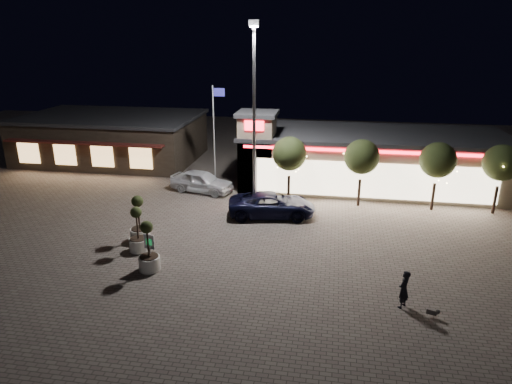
% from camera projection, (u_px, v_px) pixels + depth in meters
% --- Properties ---
extents(ground, '(90.00, 90.00, 0.00)m').
position_uv_depth(ground, '(190.00, 269.00, 23.76)').
color(ground, '#635950').
rests_on(ground, ground).
extents(retail_building, '(20.40, 8.40, 6.10)m').
position_uv_depth(retail_building, '(364.00, 158.00, 36.22)').
color(retail_building, gray).
rests_on(retail_building, ground).
extents(restaurant_building, '(16.40, 11.00, 4.30)m').
position_uv_depth(restaurant_building, '(112.00, 137.00, 43.89)').
color(restaurant_building, '#382D23').
rests_on(restaurant_building, ground).
extents(floodlight_pole, '(0.60, 0.40, 12.38)m').
position_uv_depth(floodlight_pole, '(254.00, 111.00, 28.57)').
color(floodlight_pole, gray).
rests_on(floodlight_pole, ground).
extents(flagpole, '(0.95, 0.10, 8.00)m').
position_uv_depth(flagpole, '(215.00, 129.00, 34.60)').
color(flagpole, white).
rests_on(flagpole, ground).
extents(string_tree_a, '(2.42, 2.42, 4.79)m').
position_uv_depth(string_tree_a, '(289.00, 154.00, 32.18)').
color(string_tree_a, '#332319').
rests_on(string_tree_a, ground).
extents(string_tree_b, '(2.42, 2.42, 4.79)m').
position_uv_depth(string_tree_b, '(362.00, 157.00, 31.37)').
color(string_tree_b, '#332319').
rests_on(string_tree_b, ground).
extents(string_tree_c, '(2.42, 2.42, 4.79)m').
position_uv_depth(string_tree_c, '(438.00, 160.00, 30.57)').
color(string_tree_c, '#332319').
rests_on(string_tree_c, ground).
extents(string_tree_d, '(2.42, 2.42, 4.79)m').
position_uv_depth(string_tree_d, '(502.00, 163.00, 29.93)').
color(string_tree_d, '#332319').
rests_on(string_tree_d, ground).
extents(pickup_truck, '(6.12, 3.55, 1.60)m').
position_uv_depth(pickup_truck, '(272.00, 205.00, 30.41)').
color(pickup_truck, black).
rests_on(pickup_truck, ground).
extents(white_sedan, '(5.25, 3.05, 1.68)m').
position_uv_depth(white_sedan, '(202.00, 181.00, 35.08)').
color(white_sedan, silver).
rests_on(white_sedan, ground).
extents(pedestrian, '(0.72, 0.78, 1.79)m').
position_uv_depth(pedestrian, '(404.00, 289.00, 20.17)').
color(pedestrian, black).
rests_on(pedestrian, ground).
extents(dog, '(0.56, 0.32, 0.30)m').
position_uv_depth(dog, '(434.00, 312.00, 19.60)').
color(dog, '#59514C').
rests_on(dog, ground).
extents(planter_left, '(1.07, 1.07, 2.64)m').
position_uv_depth(planter_left, '(138.00, 237.00, 25.52)').
color(planter_left, silver).
rests_on(planter_left, ground).
extents(planter_mid, '(1.11, 1.11, 2.72)m').
position_uv_depth(planter_mid, '(149.00, 255.00, 23.43)').
color(planter_mid, silver).
rests_on(planter_mid, ground).
extents(planter_right, '(1.15, 1.15, 2.83)m').
position_uv_depth(planter_right, '(140.00, 227.00, 26.69)').
color(planter_right, silver).
rests_on(planter_right, ground).
extents(valet_sign, '(0.61, 0.19, 1.87)m').
position_uv_depth(valet_sign, '(149.00, 245.00, 23.52)').
color(valet_sign, gray).
rests_on(valet_sign, ground).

